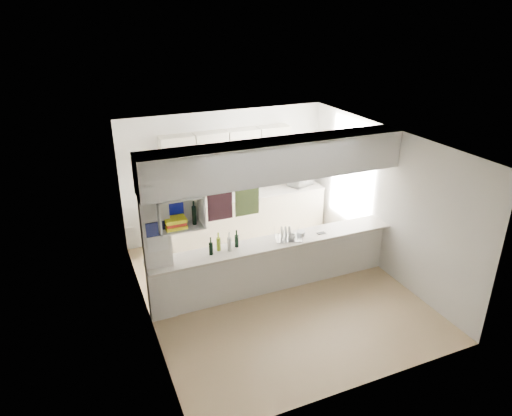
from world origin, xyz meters
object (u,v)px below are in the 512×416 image
microwave (301,179)px  bowl (304,172)px  wine_bottles (224,244)px  dish_rack (288,234)px

microwave → bowl: (0.05, -0.04, 0.17)m
microwave → wine_bottles: 3.23m
dish_rack → microwave: bearing=73.3°
bowl → wine_bottles: (-2.51, -2.05, -0.19)m
bowl → dish_rack: size_ratio=0.54×
bowl → dish_rack: bowl is taller
microwave → bowl: bearing=122.1°
microwave → dish_rack: 2.52m
microwave → bowl: 0.18m
microwave → dish_rack: bearing=37.5°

